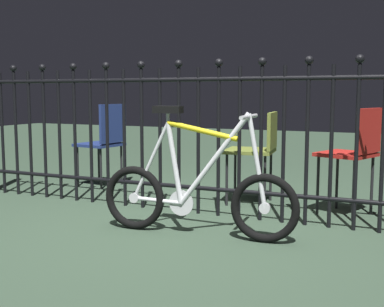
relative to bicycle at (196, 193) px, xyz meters
name	(u,v)px	position (x,y,z in m)	size (l,w,h in m)	color
ground_plane	(167,232)	(-0.22, 0.00, -0.30)	(20.00, 20.00, 0.00)	#314434
iron_fence	(193,133)	(-0.29, 0.59, 0.36)	(4.67, 0.07, 1.31)	black
bicycle	(196,193)	(0.00, 0.00, 0.00)	(1.42, 0.40, 0.90)	black
chair_navy	(105,137)	(-1.64, 1.32, 0.22)	(0.46, 0.46, 0.87)	black
chair_red	(355,149)	(0.92, 1.03, 0.25)	(0.50, 0.50, 0.87)	black
chair_olive	(258,146)	(0.09, 1.16, 0.22)	(0.47, 0.46, 0.82)	black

